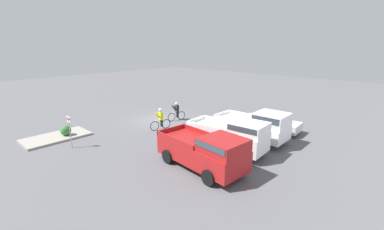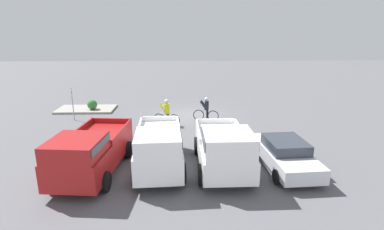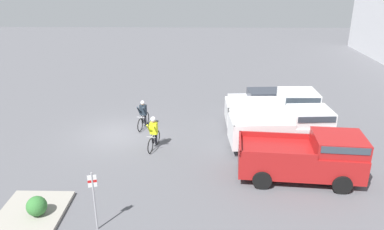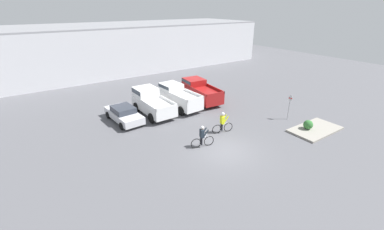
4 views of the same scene
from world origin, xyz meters
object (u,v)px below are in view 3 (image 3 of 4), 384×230
Objects in this scene: cyclist_0 at (154,132)px; shrub at (37,206)px; pickup_truck_0 at (279,109)px; pickup_truck_1 at (286,129)px; cyclist_1 at (143,114)px; fire_lane_sign at (94,196)px; sedan_0 at (264,100)px; pickup_truck_2 at (308,156)px.

cyclist_0 reaches higher than shrub.
pickup_truck_1 is (2.79, -0.17, -0.01)m from pickup_truck_0.
cyclist_1 reaches higher than shrub.
cyclist_0 is 1.01× the size of cyclist_1.
cyclist_1 is 0.76× the size of fire_lane_sign.
sedan_0 is 2.01× the size of fire_lane_sign.
pickup_truck_2 reaches higher than cyclist_1.
cyclist_1 is at bearing 162.38° from shrub.
sedan_0 is 0.91× the size of pickup_truck_1.
pickup_truck_2 is at bearing 105.97° from shrub.
shrub is (5.85, -3.60, -0.36)m from cyclist_0.
cyclist_0 is 6.88m from shrub.
fire_lane_sign reaches higher than pickup_truck_0.
pickup_truck_2 is 3.09× the size of cyclist_1.
pickup_truck_0 is (2.79, 0.36, 0.46)m from sedan_0.
sedan_0 is at bearing 112.01° from cyclist_1.
pickup_truck_0 is 7.36m from cyclist_0.
pickup_truck_1 reaches higher than pickup_truck_2.
shrub is (3.02, -10.56, -0.57)m from pickup_truck_2.
cyclist_0 reaches higher than cyclist_1.
fire_lane_sign reaches higher than cyclist_1.
pickup_truck_1 reaches higher than cyclist_1.
cyclist_1 reaches higher than sedan_0.
pickup_truck_2 is 8.98m from fire_lane_sign.
fire_lane_sign is (6.43, -1.27, 0.50)m from cyclist_0.
cyclist_0 is at bearing -67.56° from pickup_truck_0.
cyclist_0 is 6.58m from fire_lane_sign.
pickup_truck_2 is 7.51m from cyclist_0.
pickup_truck_0 is at bearing 129.77° from shrub.
shrub is (11.45, -10.04, -0.15)m from sedan_0.
fire_lane_sign reaches higher than cyclist_0.
fire_lane_sign is (12.03, -7.71, 0.71)m from sedan_0.
cyclist_0 is (5.60, -6.44, 0.20)m from sedan_0.
cyclist_0 reaches higher than sedan_0.
pickup_truck_2 reaches higher than cyclist_0.
sedan_0 is at bearing 138.75° from shrub.
cyclist_1 is 2.34× the size of shrub.
pickup_truck_0 is 2.79m from pickup_truck_1.
fire_lane_sign is at bearing -66.34° from pickup_truck_2.
pickup_truck_0 is at bearing 176.51° from pickup_truck_1.
sedan_0 is 6.20× the size of shrub.
cyclist_0 is 2.36× the size of shrub.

